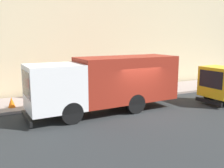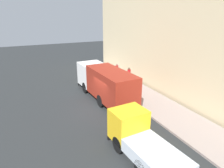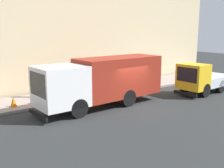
{
  "view_description": "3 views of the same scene",
  "coord_description": "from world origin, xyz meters",
  "px_view_note": "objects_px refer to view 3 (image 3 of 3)",
  "views": [
    {
      "loc": [
        -11.27,
        7.25,
        4.12
      ],
      "look_at": [
        0.72,
        1.52,
        1.67
      ],
      "focal_mm": 40.59,
      "sensor_mm": 36.0,
      "label": 1
    },
    {
      "loc": [
        -5.63,
        -14.46,
        7.67
      ],
      "look_at": [
        1.68,
        0.99,
        1.63
      ],
      "focal_mm": 32.46,
      "sensor_mm": 36.0,
      "label": 2
    },
    {
      "loc": [
        -12.52,
        10.74,
        4.79
      ],
      "look_at": [
        0.83,
        1.17,
        1.46
      ],
      "focal_mm": 43.12,
      "sensor_mm": 36.0,
      "label": 3
    }
  ],
  "objects_px": {
    "traffic_cone_orange": "(13,102)",
    "street_sign_post": "(103,75)",
    "pedestrian_walking": "(32,85)",
    "large_utility_truck": "(102,80)",
    "small_flatbed_truck": "(202,79)"
  },
  "relations": [
    {
      "from": "large_utility_truck",
      "to": "street_sign_post",
      "type": "bearing_deg",
      "value": -37.82
    },
    {
      "from": "large_utility_truck",
      "to": "small_flatbed_truck",
      "type": "relative_size",
      "value": 1.63
    },
    {
      "from": "pedestrian_walking",
      "to": "large_utility_truck",
      "type": "bearing_deg",
      "value": 47.98
    },
    {
      "from": "traffic_cone_orange",
      "to": "large_utility_truck",
      "type": "bearing_deg",
      "value": -119.71
    },
    {
      "from": "large_utility_truck",
      "to": "small_flatbed_truck",
      "type": "bearing_deg",
      "value": -102.48
    },
    {
      "from": "large_utility_truck",
      "to": "small_flatbed_truck",
      "type": "distance_m",
      "value": 8.27
    },
    {
      "from": "small_flatbed_truck",
      "to": "pedestrian_walking",
      "type": "distance_m",
      "value": 12.52
    },
    {
      "from": "street_sign_post",
      "to": "pedestrian_walking",
      "type": "bearing_deg",
      "value": 64.56
    },
    {
      "from": "small_flatbed_truck",
      "to": "street_sign_post",
      "type": "xyz_separation_m",
      "value": [
        3.55,
        6.62,
        0.46
      ]
    },
    {
      "from": "large_utility_truck",
      "to": "pedestrian_walking",
      "type": "bearing_deg",
      "value": 32.14
    },
    {
      "from": "traffic_cone_orange",
      "to": "street_sign_post",
      "type": "distance_m",
      "value": 6.39
    },
    {
      "from": "traffic_cone_orange",
      "to": "street_sign_post",
      "type": "relative_size",
      "value": 0.25
    },
    {
      "from": "large_utility_truck",
      "to": "street_sign_post",
      "type": "distance_m",
      "value": 2.64
    },
    {
      "from": "traffic_cone_orange",
      "to": "street_sign_post",
      "type": "height_order",
      "value": "street_sign_post"
    },
    {
      "from": "large_utility_truck",
      "to": "small_flatbed_truck",
      "type": "height_order",
      "value": "large_utility_truck"
    }
  ]
}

